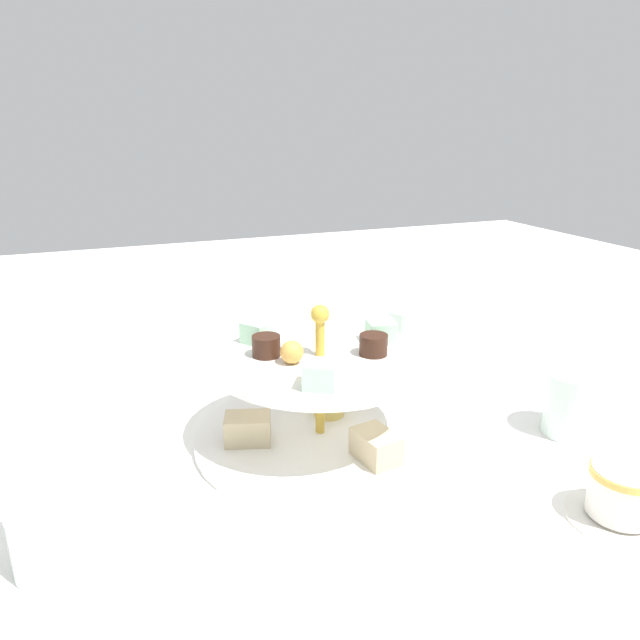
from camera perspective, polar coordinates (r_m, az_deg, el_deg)
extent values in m
plane|color=white|center=(0.67, 0.00, -11.44)|extent=(2.40, 2.40, 0.00)
cylinder|color=white|center=(0.67, 0.00, -11.07)|extent=(0.27, 0.27, 0.01)
cylinder|color=white|center=(0.63, 0.00, -3.81)|extent=(0.23, 0.23, 0.01)
cylinder|color=gold|center=(0.64, 0.00, -5.72)|extent=(0.01, 0.01, 0.15)
sphere|color=gold|center=(0.61, 0.00, 0.57)|extent=(0.02, 0.02, 0.02)
cube|color=#CCB78E|center=(0.64, -6.98, -10.35)|extent=(0.05, 0.06, 0.03)
cube|color=#CCB78E|center=(0.61, 5.41, -12.00)|extent=(0.05, 0.04, 0.03)
cube|color=#CCB78E|center=(0.73, 1.64, -6.70)|extent=(0.06, 0.06, 0.03)
cylinder|color=#E5C660|center=(0.70, 0.85, -8.55)|extent=(0.04, 0.04, 0.01)
cylinder|color=#381E14|center=(0.63, 5.17, -2.38)|extent=(0.03, 0.03, 0.02)
cylinder|color=#381E14|center=(0.62, -5.19, -2.50)|extent=(0.03, 0.03, 0.02)
cube|color=#B2E5BC|center=(0.66, -5.96, -1.15)|extent=(0.04, 0.04, 0.02)
cube|color=#B2E5BC|center=(0.55, 0.07, -5.29)|extent=(0.04, 0.04, 0.02)
cube|color=#B2E5BC|center=(0.66, 5.89, -1.12)|extent=(0.04, 0.04, 0.02)
sphere|color=gold|center=(0.60, -2.73, -3.10)|extent=(0.02, 0.02, 0.02)
cylinder|color=silver|center=(0.52, -24.43, -15.93)|extent=(0.07, 0.07, 0.11)
cylinder|color=silver|center=(0.72, 23.21, -7.39)|extent=(0.06, 0.06, 0.07)
cylinder|color=white|center=(0.61, 26.74, -16.49)|extent=(0.09, 0.09, 0.01)
cylinder|color=white|center=(0.60, 27.10, -14.47)|extent=(0.06, 0.06, 0.04)
cylinder|color=gold|center=(0.59, 27.36, -12.94)|extent=(0.06, 0.06, 0.01)
cube|color=silver|center=(0.89, -17.58, -4.38)|extent=(0.12, 0.14, 0.00)
cylinder|color=silver|center=(0.86, 8.33, -1.55)|extent=(0.06, 0.06, 0.08)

